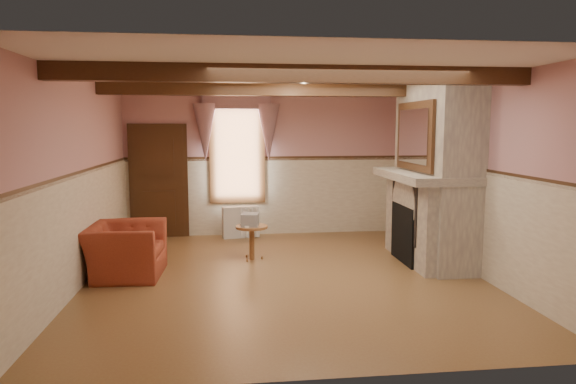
{
  "coord_description": "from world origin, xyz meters",
  "views": [
    {
      "loc": [
        -0.79,
        -7.02,
        2.11
      ],
      "look_at": [
        0.13,
        0.8,
        1.11
      ],
      "focal_mm": 32.0,
      "sensor_mm": 36.0,
      "label": 1
    }
  ],
  "objects": [
    {
      "name": "firebox",
      "position": [
        2.0,
        0.6,
        0.45
      ],
      "size": [
        0.2,
        0.95,
        0.9
      ],
      "primitive_type": "cube",
      "color": "black",
      "rests_on": "floor"
    },
    {
      "name": "candle_red",
      "position": [
        2.24,
        -0.08,
        1.5
      ],
      "size": [
        0.06,
        0.06,
        0.16
      ],
      "primitive_type": "cylinder",
      "color": "#A91614",
      "rests_on": "mantel"
    },
    {
      "name": "wall_back",
      "position": [
        0.0,
        3.0,
        1.4
      ],
      "size": [
        5.5,
        0.02,
        2.8
      ],
      "primitive_type": "cube",
      "color": "tan",
      "rests_on": "floor"
    },
    {
      "name": "bowl",
      "position": [
        2.24,
        0.64,
        1.47
      ],
      "size": [
        0.37,
        0.37,
        0.09
      ],
      "primitive_type": "imported",
      "color": "brown",
      "rests_on": "mantel"
    },
    {
      "name": "wall_right",
      "position": [
        2.75,
        0.0,
        1.4
      ],
      "size": [
        0.02,
        6.0,
        2.8
      ],
      "primitive_type": "cube",
      "color": "tan",
      "rests_on": "floor"
    },
    {
      "name": "mantel",
      "position": [
        2.24,
        0.6,
        1.36
      ],
      "size": [
        1.05,
        2.05,
        0.12
      ],
      "primitive_type": "cube",
      "color": "gray",
      "rests_on": "fireplace"
    },
    {
      "name": "wall_left",
      "position": [
        -2.75,
        0.0,
        1.4
      ],
      "size": [
        0.02,
        6.0,
        2.8
      ],
      "primitive_type": "cube",
      "color": "tan",
      "rests_on": "floor"
    },
    {
      "name": "wall_front",
      "position": [
        0.0,
        -3.0,
        1.4
      ],
      "size": [
        5.5,
        0.02,
        2.8
      ],
      "primitive_type": "cube",
      "color": "tan",
      "rests_on": "floor"
    },
    {
      "name": "wainscot",
      "position": [
        0.0,
        0.0,
        0.75
      ],
      "size": [
        5.5,
        6.0,
        1.5
      ],
      "primitive_type": null,
      "color": "beige",
      "rests_on": "floor"
    },
    {
      "name": "armchair",
      "position": [
        -2.25,
        0.32,
        0.37
      ],
      "size": [
        1.04,
        1.18,
        0.74
      ],
      "primitive_type": "imported",
      "rotation": [
        0.0,
        0.0,
        1.53
      ],
      "color": "maroon",
      "rests_on": "floor"
    },
    {
      "name": "side_table",
      "position": [
        -0.42,
        1.02,
        0.28
      ],
      "size": [
        0.62,
        0.62,
        0.55
      ],
      "primitive_type": "cylinder",
      "rotation": [
        0.0,
        0.0,
        -0.25
      ],
      "color": "brown",
      "rests_on": "floor"
    },
    {
      "name": "overmantel_mirror",
      "position": [
        2.06,
        0.6,
        1.97
      ],
      "size": [
        0.06,
        1.44,
        1.04
      ],
      "primitive_type": "cube",
      "color": "silver",
      "rests_on": "fireplace"
    },
    {
      "name": "book_stack",
      "position": [
        -0.45,
        1.01,
        0.65
      ],
      "size": [
        0.31,
        0.36,
        0.2
      ],
      "primitive_type": "cube",
      "rotation": [
        0.0,
        0.0,
        -0.15
      ],
      "color": "#B7AD8C",
      "rests_on": "side_table"
    },
    {
      "name": "window_drapes",
      "position": [
        -0.6,
        2.88,
        2.25
      ],
      "size": [
        1.3,
        0.14,
        1.4
      ],
      "primitive_type": "cube",
      "color": "gray",
      "rests_on": "wall_back"
    },
    {
      "name": "ceiling_beam_front",
      "position": [
        0.0,
        -1.2,
        2.7
      ],
      "size": [
        5.5,
        0.18,
        0.2
      ],
      "primitive_type": "cube",
      "color": "black",
      "rests_on": "ceiling"
    },
    {
      "name": "oil_lamp",
      "position": [
        2.24,
        0.96,
        1.56
      ],
      "size": [
        0.11,
        0.11,
        0.28
      ],
      "primitive_type": "cylinder",
      "color": "gold",
      "rests_on": "mantel"
    },
    {
      "name": "jar_yellow",
      "position": [
        2.24,
        0.01,
        1.48
      ],
      "size": [
        0.06,
        0.06,
        0.12
      ],
      "primitive_type": "cylinder",
      "color": "gold",
      "rests_on": "mantel"
    },
    {
      "name": "window",
      "position": [
        -0.6,
        2.97,
        1.65
      ],
      "size": [
        1.06,
        0.08,
        2.02
      ],
      "primitive_type": "cube",
      "color": "white",
      "rests_on": "wall_back"
    },
    {
      "name": "floor",
      "position": [
        0.0,
        0.0,
        0.0
      ],
      "size": [
        5.5,
        6.0,
        0.01
      ],
      "primitive_type": "cube",
      "color": "brown",
      "rests_on": "ground"
    },
    {
      "name": "fireplace",
      "position": [
        2.42,
        0.6,
        1.4
      ],
      "size": [
        0.85,
        2.0,
        2.8
      ],
      "primitive_type": "cube",
      "color": "gray",
      "rests_on": "floor"
    },
    {
      "name": "door",
      "position": [
        -2.1,
        2.94,
        1.05
      ],
      "size": [
        1.1,
        0.1,
        2.1
      ],
      "primitive_type": "cube",
      "color": "black",
      "rests_on": "floor"
    },
    {
      "name": "ceiling",
      "position": [
        0.0,
        0.0,
        2.8
      ],
      "size": [
        5.5,
        6.0,
        0.01
      ],
      "primitive_type": "cube",
      "color": "silver",
      "rests_on": "wall_back"
    },
    {
      "name": "chair_rail",
      "position": [
        0.0,
        0.0,
        1.5
      ],
      "size": [
        5.5,
        6.0,
        0.08
      ],
      "primitive_type": null,
      "color": "black",
      "rests_on": "wainscot"
    },
    {
      "name": "radiator",
      "position": [
        -0.55,
        2.7,
        0.3
      ],
      "size": [
        0.72,
        0.31,
        0.6
      ],
      "primitive_type": "cube",
      "rotation": [
        0.0,
        0.0,
        0.19
      ],
      "color": "silver",
      "rests_on": "floor"
    },
    {
      "name": "ceiling_beam_back",
      "position": [
        0.0,
        1.2,
        2.7
      ],
      "size": [
        5.5,
        0.18,
        0.2
      ],
      "primitive_type": "cube",
      "color": "black",
      "rests_on": "ceiling"
    },
    {
      "name": "mantel_clock",
      "position": [
        2.24,
        1.34,
        1.52
      ],
      "size": [
        0.14,
        0.24,
        0.2
      ],
      "primitive_type": "cube",
      "color": "#32190D",
      "rests_on": "mantel"
    }
  ]
}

